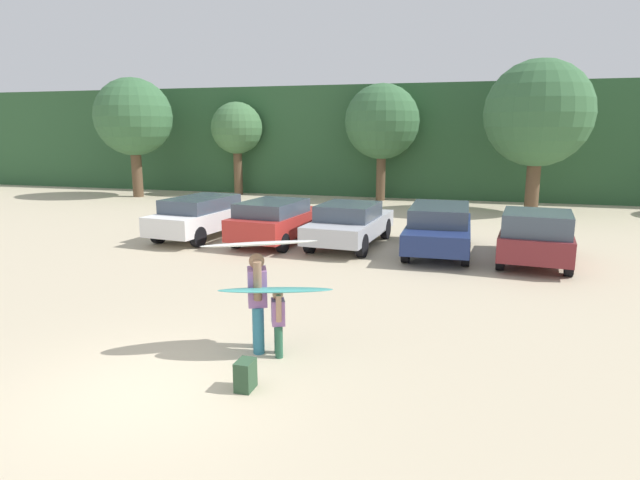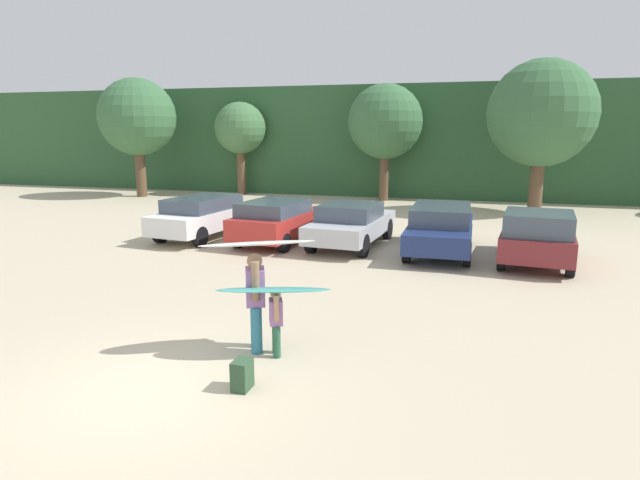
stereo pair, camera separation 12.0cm
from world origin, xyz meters
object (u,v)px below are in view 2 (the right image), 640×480
at_px(parked_car_navy, 441,227).
at_px(person_child, 276,318).
at_px(parked_car_maroon, 538,236).
at_px(surfboard_teal, 273,290).
at_px(parked_car_silver, 351,223).
at_px(parked_car_white, 206,215).
at_px(person_adult, 255,296).
at_px(surfboard_white, 258,243).
at_px(backpack_dropped, 242,375).
at_px(parked_car_red, 278,220).

distance_m(parked_car_navy, person_child, 8.99).
distance_m(parked_car_maroon, surfboard_teal, 9.41).
height_order(person_child, surfboard_teal, surfboard_teal).
xyz_separation_m(parked_car_silver, parked_car_maroon, (5.61, -0.95, 0.05)).
relative_size(parked_car_white, surfboard_teal, 2.48).
distance_m(parked_car_silver, person_adult, 8.83).
height_order(surfboard_white, backpack_dropped, surfboard_white).
bearing_deg(surfboard_teal, parked_car_maroon, -138.61).
bearing_deg(parked_car_red, surfboard_white, -154.90).
height_order(person_child, surfboard_white, surfboard_white).
bearing_deg(backpack_dropped, parked_car_navy, 78.11).
xyz_separation_m(parked_car_silver, backpack_dropped, (0.77, -10.24, -0.53)).
xyz_separation_m(person_adult, person_child, (0.42, -0.12, -0.31)).
relative_size(parked_car_silver, parked_car_navy, 1.00).
bearing_deg(surfboard_white, person_child, 136.09).
xyz_separation_m(parked_car_red, parked_car_navy, (5.37, 0.01, 0.02)).
bearing_deg(parked_car_white, parked_car_navy, -85.06).
bearing_deg(parked_car_navy, backpack_dropped, 167.42).
distance_m(parked_car_red, parked_car_navy, 5.37).
bearing_deg(parked_car_navy, surfboard_white, 163.80).
xyz_separation_m(parked_car_maroon, surfboard_teal, (-4.81, -8.08, 0.36)).
bearing_deg(surfboard_white, backpack_dropped, 72.17).
distance_m(parked_car_white, parked_car_maroon, 10.97).
relative_size(person_adult, surfboard_white, 0.87).
height_order(parked_car_red, parked_car_navy, parked_car_navy).
xyz_separation_m(parked_car_red, parked_car_maroon, (8.10, -0.73, 0.03)).
xyz_separation_m(parked_car_red, parked_car_silver, (2.49, 0.22, -0.02)).
bearing_deg(person_adult, backpack_dropped, 80.22).
bearing_deg(parked_car_navy, parked_car_maroon, -105.99).
bearing_deg(person_adult, parked_car_maroon, -148.19).
bearing_deg(person_child, parked_car_white, -80.29).
relative_size(parked_car_silver, surfboard_white, 2.35).
bearing_deg(parked_car_silver, parked_car_white, 94.24).
bearing_deg(person_child, parked_car_navy, -127.96).
bearing_deg(surfboard_teal, person_child, -114.13).
bearing_deg(parked_car_silver, surfboard_white, -172.50).
height_order(person_adult, surfboard_white, surfboard_white).
bearing_deg(parked_car_maroon, parked_car_red, 90.71).
bearing_deg(parked_car_navy, surfboard_teal, 166.05).
distance_m(parked_car_red, backpack_dropped, 10.55).
bearing_deg(person_adult, parked_car_silver, -112.09).
height_order(parked_car_silver, backpack_dropped, parked_car_silver).
relative_size(person_child, backpack_dropped, 2.59).
relative_size(parked_car_navy, person_child, 4.02).
bearing_deg(surfboard_teal, parked_car_navy, -121.09).
bearing_deg(surfboard_teal, backpack_dropped, 70.60).
bearing_deg(surfboard_white, parked_car_red, -100.86).
height_order(parked_car_silver, parked_car_navy, parked_car_navy).
bearing_deg(parked_car_silver, parked_car_navy, -89.59).
height_order(parked_car_maroon, backpack_dropped, parked_car_maroon).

